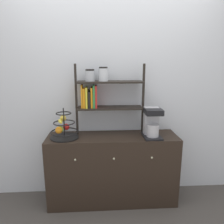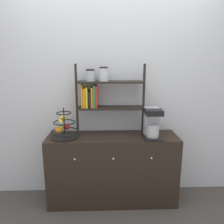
# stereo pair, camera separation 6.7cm
# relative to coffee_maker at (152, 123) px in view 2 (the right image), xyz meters

# --- Properties ---
(ground_plane) EXTENTS (12.00, 12.00, 0.00)m
(ground_plane) POSITION_rel_coffee_maker_xyz_m (-0.43, -0.17, -0.97)
(ground_plane) COLOR #47423D
(wall_back) EXTENTS (7.00, 0.05, 2.60)m
(wall_back) POSITION_rel_coffee_maker_xyz_m (-0.43, 0.28, 0.33)
(wall_back) COLOR silver
(wall_back) RESTS_ON ground_plane
(sideboard) EXTENTS (1.46, 0.42, 0.80)m
(sideboard) POSITION_rel_coffee_maker_xyz_m (-0.43, 0.03, -0.56)
(sideboard) COLOR black
(sideboard) RESTS_ON ground_plane
(coffee_maker) EXTENTS (0.19, 0.25, 0.32)m
(coffee_maker) POSITION_rel_coffee_maker_xyz_m (0.00, 0.00, 0.00)
(coffee_maker) COLOR black
(coffee_maker) RESTS_ON sideboard
(fruit_stand) EXTENTS (0.31, 0.31, 0.33)m
(fruit_stand) POSITION_rel_coffee_maker_xyz_m (-0.97, 0.01, -0.05)
(fruit_stand) COLOR black
(fruit_stand) RESTS_ON sideboard
(shelf_hutch) EXTENTS (0.78, 0.20, 0.79)m
(shelf_hutch) POSITION_rel_coffee_maker_xyz_m (-0.56, 0.14, 0.32)
(shelf_hutch) COLOR black
(shelf_hutch) RESTS_ON sideboard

